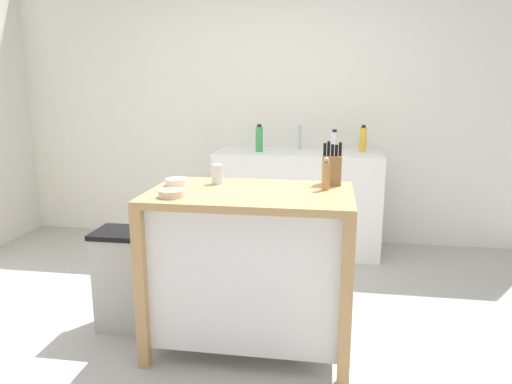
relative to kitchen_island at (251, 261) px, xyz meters
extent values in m
plane|color=#ADA8A0|center=(-0.12, 0.04, -0.52)|extent=(6.15, 6.15, 0.00)
cube|color=silver|center=(-0.12, 2.06, 0.78)|extent=(5.15, 0.10, 2.60)
cube|color=tan|center=(0.00, 0.00, 0.39)|extent=(1.12, 0.69, 0.04)
cube|color=white|center=(0.00, 0.00, -0.02)|extent=(1.02, 0.59, 0.79)
cube|color=tan|center=(-0.53, -0.32, -0.07)|extent=(0.06, 0.06, 0.89)
cube|color=tan|center=(0.53, -0.32, -0.07)|extent=(0.06, 0.06, 0.89)
cube|color=tan|center=(-0.53, 0.32, -0.07)|extent=(0.06, 0.06, 0.89)
cube|color=tan|center=(0.53, 0.32, -0.07)|extent=(0.06, 0.06, 0.89)
cube|color=olive|center=(0.44, 0.25, 0.49)|extent=(0.11, 0.09, 0.17)
cylinder|color=black|center=(0.40, 0.25, 0.62)|extent=(0.02, 0.02, 0.07)
cylinder|color=black|center=(0.42, 0.25, 0.62)|extent=(0.02, 0.02, 0.08)
cylinder|color=black|center=(0.44, 0.25, 0.61)|extent=(0.02, 0.02, 0.07)
cylinder|color=black|center=(0.46, 0.25, 0.61)|extent=(0.02, 0.02, 0.06)
cylinder|color=black|center=(0.48, 0.25, 0.62)|extent=(0.02, 0.02, 0.08)
cylinder|color=beige|center=(-0.38, -0.20, 0.43)|extent=(0.13, 0.13, 0.04)
cylinder|color=gray|center=(-0.38, -0.20, 0.44)|extent=(0.11, 0.11, 0.01)
cylinder|color=silver|center=(-0.45, 0.08, 0.43)|extent=(0.13, 0.13, 0.04)
cylinder|color=gray|center=(-0.45, 0.08, 0.45)|extent=(0.11, 0.11, 0.01)
cylinder|color=silver|center=(-0.23, 0.16, 0.47)|extent=(0.07, 0.07, 0.12)
cylinder|color=#AD7F4C|center=(0.41, 0.09, 0.49)|extent=(0.04, 0.04, 0.16)
sphere|color=#99999E|center=(0.41, 0.09, 0.58)|extent=(0.03, 0.03, 0.03)
cube|color=#B7B2A8|center=(-0.80, 0.10, -0.22)|extent=(0.34, 0.26, 0.60)
cube|color=black|center=(-0.80, 0.10, 0.10)|extent=(0.36, 0.28, 0.03)
cube|color=white|center=(0.15, 1.71, -0.06)|extent=(1.47, 0.60, 0.92)
cube|color=silver|center=(0.15, 1.69, 0.38)|extent=(0.44, 0.36, 0.03)
cylinder|color=#B7BCC1|center=(0.15, 1.85, 0.51)|extent=(0.02, 0.02, 0.22)
cylinder|color=white|center=(0.46, 1.70, 0.49)|extent=(0.06, 0.06, 0.18)
cylinder|color=black|center=(0.46, 1.70, 0.59)|extent=(0.04, 0.04, 0.02)
cylinder|color=yellow|center=(0.71, 1.78, 0.51)|extent=(0.06, 0.06, 0.21)
cylinder|color=black|center=(0.71, 1.78, 0.62)|extent=(0.04, 0.04, 0.02)
cylinder|color=green|center=(-0.20, 1.64, 0.51)|extent=(0.06, 0.06, 0.22)
cylinder|color=black|center=(-0.20, 1.64, 0.63)|extent=(0.04, 0.04, 0.02)
camera|label=1|loc=(0.42, -2.49, 0.98)|focal=33.14mm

